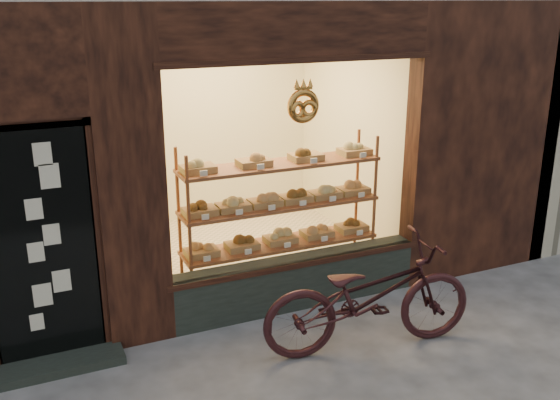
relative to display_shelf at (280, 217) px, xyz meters
name	(u,v)px	position (x,y,z in m)	size (l,w,h in m)	color
display_shelf	(280,217)	(0.00, 0.00, 0.00)	(2.20, 0.45, 1.70)	brown
bicycle	(369,296)	(0.25, -1.44, -0.34)	(0.70, 2.01, 1.06)	black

